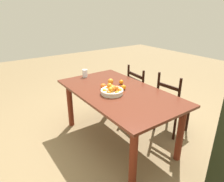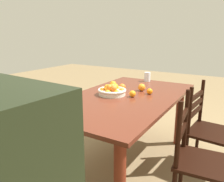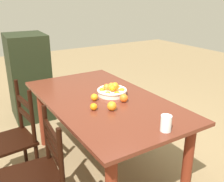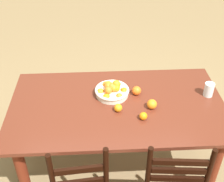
{
  "view_description": "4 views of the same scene",
  "coord_description": "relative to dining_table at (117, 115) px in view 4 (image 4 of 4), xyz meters",
  "views": [
    {
      "loc": [
        1.96,
        -1.48,
        1.77
      ],
      "look_at": [
        0.04,
        -0.13,
        0.8
      ],
      "focal_mm": 32.43,
      "sensor_mm": 36.0,
      "label": 1
    },
    {
      "loc": [
        1.89,
        1.0,
        1.37
      ],
      "look_at": [
        0.04,
        -0.13,
        0.8
      ],
      "focal_mm": 35.46,
      "sensor_mm": 36.0,
      "label": 2
    },
    {
      "loc": [
        -1.97,
        1.12,
        1.68
      ],
      "look_at": [
        0.04,
        -0.13,
        0.8
      ],
      "focal_mm": 41.75,
      "sensor_mm": 36.0,
      "label": 3
    },
    {
      "loc": [
        0.15,
        1.86,
        2.28
      ],
      "look_at": [
        0.04,
        -0.13,
        0.8
      ],
      "focal_mm": 47.4,
      "sensor_mm": 36.0,
      "label": 4
    }
  ],
  "objects": [
    {
      "name": "dining_table",
      "position": [
        0.0,
        0.0,
        0.0
      ],
      "size": [
        1.75,
        0.98,
        0.76
      ],
      "color": "#5C271A",
      "rests_on": "ground"
    },
    {
      "name": "drinking_glass",
      "position": [
        -0.77,
        -0.08,
        0.18
      ],
      "size": [
        0.08,
        0.08,
        0.12
      ],
      "primitive_type": "cylinder",
      "color": "silver",
      "rests_on": "dining_table"
    },
    {
      "name": "orange_loose_2",
      "position": [
        0.0,
        0.09,
        0.15
      ],
      "size": [
        0.06,
        0.06,
        0.06
      ],
      "primitive_type": "sphere",
      "color": "orange",
      "rests_on": "dining_table"
    },
    {
      "name": "orange_loose_1",
      "position": [
        -0.18,
        0.19,
        0.15
      ],
      "size": [
        0.06,
        0.06,
        0.06
      ],
      "primitive_type": "sphere",
      "color": "orange",
      "rests_on": "dining_table"
    },
    {
      "name": "fruit_bowl",
      "position": [
        0.04,
        -0.13,
        0.17
      ],
      "size": [
        0.29,
        0.29,
        0.14
      ],
      "color": "white",
      "rests_on": "dining_table"
    },
    {
      "name": "ground_plane",
      "position": [
        0.0,
        0.0,
        -0.64
      ],
      "size": [
        12.0,
        12.0,
        0.0
      ],
      "primitive_type": "plane",
      "color": "olive"
    },
    {
      "name": "orange_loose_3",
      "position": [
        -0.17,
        -0.12,
        0.16
      ],
      "size": [
        0.08,
        0.08,
        0.08
      ],
      "primitive_type": "sphere",
      "color": "orange",
      "rests_on": "dining_table"
    },
    {
      "name": "orange_loose_0",
      "position": [
        -0.27,
        0.07,
        0.16
      ],
      "size": [
        0.08,
        0.08,
        0.08
      ],
      "primitive_type": "sphere",
      "color": "orange",
      "rests_on": "dining_table"
    }
  ]
}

